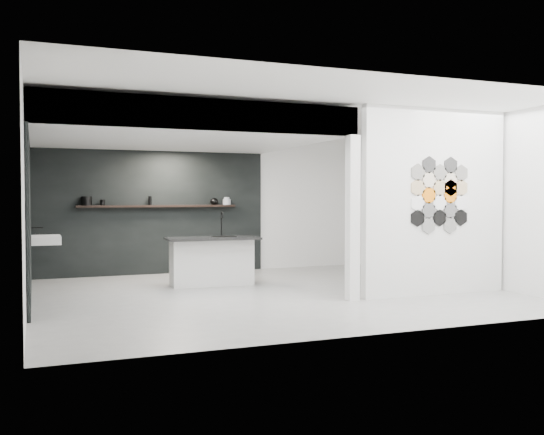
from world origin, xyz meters
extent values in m
cube|color=gray|center=(0.00, 0.00, -0.01)|extent=(7.00, 6.00, 0.01)
cube|color=silver|center=(2.23, -1.00, 1.40)|extent=(2.45, 0.15, 2.80)
cube|color=black|center=(-1.30, 2.97, 1.18)|extent=(4.40, 0.04, 2.35)
cube|color=black|center=(-3.47, 1.00, 1.18)|extent=(0.04, 4.00, 2.35)
cube|color=silver|center=(-1.30, 1.00, 2.55)|extent=(4.40, 4.00, 0.40)
cube|color=silver|center=(0.82, -1.00, 1.18)|extent=(0.16, 0.16, 2.35)
cube|color=silver|center=(-1.30, -0.92, 2.55)|extent=(4.40, 0.16, 0.40)
cube|color=silver|center=(-3.24, 0.80, 0.85)|extent=(0.40, 0.60, 0.12)
cube|color=black|center=(-1.20, 2.87, 1.30)|extent=(3.00, 0.15, 0.04)
cube|color=silver|center=(-0.65, 1.16, 0.39)|extent=(1.37, 0.56, 0.77)
cube|color=black|center=(-0.65, 1.09, 0.79)|extent=(1.56, 0.75, 0.04)
cube|color=black|center=(-0.42, 1.19, 0.80)|extent=(0.42, 0.36, 0.01)
cylinder|color=black|center=(-0.41, 1.37, 0.99)|extent=(0.02, 0.02, 0.36)
torus|color=black|center=(-0.41, 1.32, 1.17)|extent=(0.02, 0.13, 0.13)
cylinder|color=black|center=(-2.51, 2.87, 1.40)|extent=(0.23, 0.23, 0.16)
ellipsoid|color=black|center=(-0.11, 2.87, 1.39)|extent=(0.17, 0.17, 0.13)
cylinder|color=gray|center=(0.15, 2.87, 1.38)|extent=(0.20, 0.20, 0.11)
cylinder|color=gray|center=(0.15, 2.87, 1.39)|extent=(0.13, 0.13, 0.15)
cylinder|color=black|center=(-1.36, 2.87, 1.40)|extent=(0.08, 0.08, 0.17)
cylinder|color=black|center=(-2.23, 2.87, 1.37)|extent=(0.11, 0.11, 0.11)
cylinder|color=black|center=(1.86, -1.09, 1.16)|extent=(0.26, 0.02, 0.26)
cylinder|color=white|center=(1.86, -1.09, 1.39)|extent=(0.26, 0.02, 0.26)
cylinder|color=tan|center=(1.86, -1.09, 1.61)|extent=(0.26, 0.02, 0.26)
cylinder|color=#66635E|center=(1.86, -1.09, 1.84)|extent=(0.26, 0.02, 0.26)
cylinder|color=silver|center=(2.06, -1.09, 1.05)|extent=(0.26, 0.02, 0.26)
cylinder|color=black|center=(2.06, -1.09, 1.27)|extent=(0.26, 0.02, 0.26)
cylinder|color=orange|center=(2.06, -1.09, 1.50)|extent=(0.26, 0.02, 0.26)
cylinder|color=beige|center=(2.06, -1.09, 1.73)|extent=(0.26, 0.02, 0.26)
cylinder|color=#2D2D2D|center=(2.06, -1.09, 1.95)|extent=(0.26, 0.02, 0.26)
cylinder|color=black|center=(2.25, -1.09, 1.16)|extent=(0.26, 0.02, 0.26)
cylinder|color=white|center=(2.25, -1.09, 1.39)|extent=(0.26, 0.02, 0.26)
cylinder|color=tan|center=(2.25, -1.09, 1.61)|extent=(0.26, 0.02, 0.26)
cylinder|color=#66635E|center=(2.25, -1.09, 1.84)|extent=(0.26, 0.02, 0.26)
cylinder|color=silver|center=(2.44, -1.09, 1.05)|extent=(0.26, 0.02, 0.26)
cylinder|color=black|center=(2.44, -1.09, 1.27)|extent=(0.26, 0.02, 0.26)
cylinder|color=orange|center=(2.44, -1.09, 1.50)|extent=(0.26, 0.02, 0.26)
cylinder|color=beige|center=(2.44, -1.09, 1.73)|extent=(0.26, 0.02, 0.26)
cylinder|color=#2D2D2D|center=(2.44, -1.09, 1.95)|extent=(0.26, 0.02, 0.26)
cylinder|color=black|center=(2.64, -1.09, 1.16)|extent=(0.26, 0.02, 0.26)
cylinder|color=white|center=(2.64, -1.09, 1.39)|extent=(0.26, 0.02, 0.26)
cylinder|color=tan|center=(2.64, -1.09, 1.61)|extent=(0.26, 0.02, 0.26)
cylinder|color=#66635E|center=(2.64, -1.09, 1.84)|extent=(0.26, 0.02, 0.26)
cylinder|color=orange|center=(2.44, -1.09, 1.61)|extent=(0.26, 0.02, 0.26)
camera|label=1|loc=(-3.41, -8.58, 1.48)|focal=40.00mm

